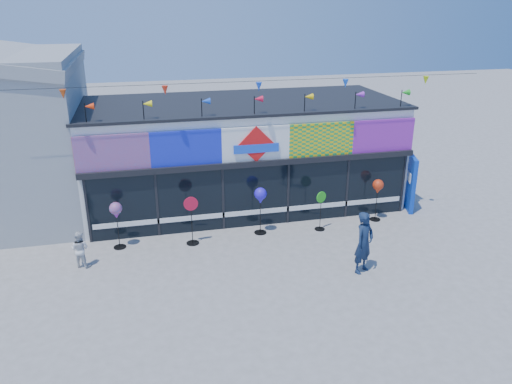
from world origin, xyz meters
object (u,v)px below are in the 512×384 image
object	(u,v)px
blue_sign	(411,183)
spinner_3	(321,210)
spinner_2	(260,197)
spinner_0	(116,212)
adult_man	(364,243)
child	(80,249)
spinner_1	(192,219)
spinner_4	(378,188)

from	to	relation	value
blue_sign	spinner_3	distance (m)	4.17
blue_sign	spinner_2	xyz separation A→B (m)	(-6.20, -0.75, 0.28)
spinner_0	spinner_2	size ratio (longest dim) A/B	0.95
spinner_0	spinner_2	xyz separation A→B (m)	(4.84, 0.01, 0.07)
adult_man	child	size ratio (longest dim) A/B	1.64
blue_sign	child	bearing A→B (deg)	-154.41
spinner_0	spinner_2	bearing A→B (deg)	0.10
spinner_1	spinner_2	world-z (taller)	spinner_2
spinner_3	adult_man	bearing A→B (deg)	-86.00
adult_man	child	world-z (taller)	adult_man
spinner_1	child	xyz separation A→B (m)	(-3.53, -0.76, -0.31)
blue_sign	spinner_2	size ratio (longest dim) A/B	1.26
blue_sign	spinner_1	world-z (taller)	blue_sign
spinner_4	child	world-z (taller)	spinner_4
child	spinner_0	bearing A→B (deg)	-113.35
spinner_0	spinner_3	world-z (taller)	spinner_0
spinner_0	adult_man	bearing A→B (deg)	-24.63
spinner_4	child	xyz separation A→B (m)	(-10.44, -1.14, -0.70)
spinner_1	child	bearing A→B (deg)	-167.84
adult_man	spinner_0	bearing A→B (deg)	124.79
spinner_0	child	xyz separation A→B (m)	(-1.12, -1.03, -0.71)
blue_sign	adult_man	distance (m)	5.59
blue_sign	adult_man	world-z (taller)	blue_sign
spinner_4	child	size ratio (longest dim) A/B	1.36
spinner_2	child	xyz separation A→B (m)	(-5.96, -1.03, -0.78)
spinner_3	adult_man	xyz separation A→B (m)	(0.22, -3.10, 0.20)
spinner_0	spinner_2	distance (m)	4.84
spinner_0	spinner_1	distance (m)	2.46
spinner_2	child	size ratio (longest dim) A/B	1.45
spinner_0	adult_man	distance (m)	7.95
spinner_2	spinner_3	distance (m)	2.25
blue_sign	spinner_3	world-z (taller)	blue_sign
spinner_4	child	bearing A→B (deg)	-173.77
spinner_2	adult_man	distance (m)	4.10
spinner_3	spinner_4	bearing A→B (deg)	7.83
spinner_2	adult_man	xyz separation A→B (m)	(2.37, -3.32, -0.40)
blue_sign	spinner_4	world-z (taller)	blue_sign
spinner_0	adult_man	size ratio (longest dim) A/B	0.84
spinner_4	spinner_3	bearing A→B (deg)	-172.17
spinner_2	spinner_1	bearing A→B (deg)	-173.58
spinner_1	spinner_2	size ratio (longest dim) A/B	0.99
spinner_4	spinner_1	bearing A→B (deg)	-176.85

